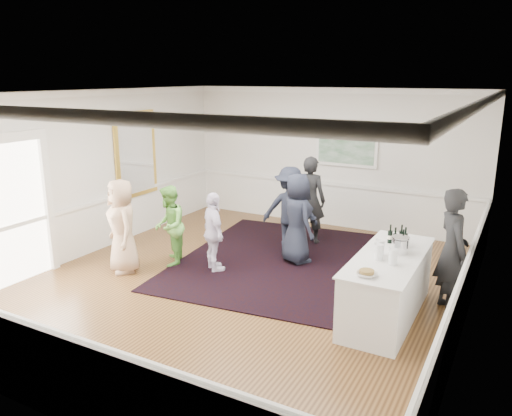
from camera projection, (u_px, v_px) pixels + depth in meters
The scene contains 23 objects.
floor at pixel (245, 283), 8.58m from camera, with size 8.00×8.00×0.00m, color brown.
ceiling at pixel (244, 92), 7.75m from camera, with size 7.00×8.00×0.02m, color white.
wall_left at pixel (90, 173), 9.78m from camera, with size 0.02×8.00×3.20m, color white.
wall_right at pixel (475, 221), 6.55m from camera, with size 0.02×8.00×3.20m, color white.
wall_back at pixel (330, 158), 11.56m from camera, with size 7.00×0.02×3.20m, color white.
wall_front at pixel (36, 275), 4.77m from camera, with size 7.00×0.02×3.20m, color white.
wainscoting at pixel (245, 255), 8.45m from camera, with size 7.00×8.00×1.00m, color white, non-canonical shape.
mirror at pixel (136, 154), 10.81m from camera, with size 0.05×1.25×1.85m.
doorway at pixel (5, 203), 8.19m from camera, with size 0.10×1.78×2.56m.
landscape_painting at pixel (346, 152), 11.28m from camera, with size 1.44×0.06×0.66m.
area_rug at pixel (278, 260), 9.61m from camera, with size 3.49×4.58×0.02m, color black.
serving_table at pixel (387, 286), 7.29m from camera, with size 0.89×2.33×0.94m.
bartender at pixel (452, 251), 7.38m from camera, with size 0.69×0.45×1.89m, color black.
guest_tan at pixel (122, 226), 8.90m from camera, with size 0.83×0.54×1.70m, color tan.
guest_green at pixel (169, 226), 9.25m from camera, with size 0.73×0.57×1.51m, color #74C950.
guest_lilac at pixel (214, 232), 8.94m from camera, with size 0.86×0.36×1.46m, color white.
guest_dark_a at pixel (290, 209), 10.01m from camera, with size 1.11×0.64×1.72m, color #1B1F2E.
guest_dark_b at pixel (310, 200), 10.45m from camera, with size 0.68×0.44×1.85m, color black.
guest_navy at pixel (297, 219), 9.34m from camera, with size 0.84×0.55×1.72m, color #1B1F2E.
wine_bottles at pixel (399, 236), 7.57m from camera, with size 0.31×0.30×0.31m.
juice_pitchers at pixel (384, 252), 6.98m from camera, with size 0.37×0.40×0.24m.
ice_bucket at pixel (400, 245), 7.25m from camera, with size 0.26×0.26×0.24m, color silver.
nut_bowl at pixel (367, 273), 6.44m from camera, with size 0.27×0.27×0.08m.
Camera 1 is at (3.97, -6.90, 3.45)m, focal length 35.00 mm.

